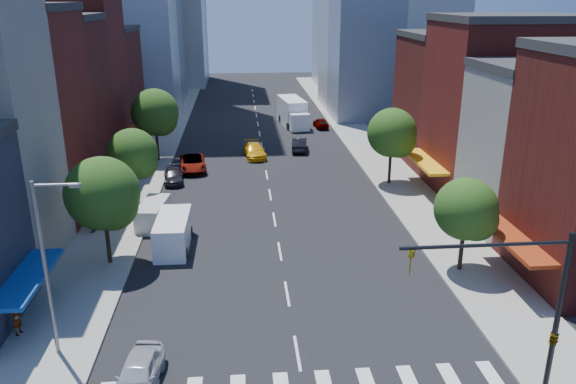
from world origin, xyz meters
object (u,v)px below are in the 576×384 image
Objects in this scene: traffic_car_oncoming at (299,144)px; cargo_van_far at (153,215)px; cargo_van_near at (173,234)px; traffic_car_far at (321,123)px; parked_car_front at (138,374)px; pedestrian_near at (17,320)px; parked_car_third at (193,163)px; taxi at (255,150)px; pedestrian_far at (91,222)px; box_truck at (293,113)px; parked_car_rear at (174,176)px; parked_car_second at (155,215)px.

cargo_van_far is at bearing 64.16° from traffic_car_oncoming.
cargo_van_near reaches higher than traffic_car_far.
parked_car_front is at bearing 68.75° from traffic_car_far.
traffic_car_far is at bearing -10.43° from pedestrian_near.
taxi is at bearing 28.67° from parked_car_third.
parked_car_front is at bearing -89.30° from cargo_van_near.
pedestrian_near is at bearing 14.41° from pedestrian_far.
cargo_van_far reaches higher than pedestrian_far.
box_truck reaches higher than pedestrian_far.
pedestrian_near is (-4.98, -14.76, 0.07)m from cargo_van_far.
pedestrian_far is at bearing -118.23° from parked_car_rear.
traffic_car_oncoming is 29.20m from pedestrian_far.
pedestrian_far is at bearing -157.65° from cargo_van_far.
cargo_van_far is at bearing -120.54° from taxi.
pedestrian_near reaches higher than parked_car_front.
parked_car_rear is 28.40m from traffic_car_far.
traffic_car_far is 4.29m from box_truck.
traffic_car_oncoming reaches higher than parked_car_front.
cargo_van_near is 41.46m from box_truck.
cargo_van_near is 3.41× the size of pedestrian_far.
parked_car_third is at bearing 90.69° from cargo_van_near.
pedestrian_near is (-7.00, -29.47, 0.25)m from parked_car_third.
parked_car_second is 0.85× the size of parked_car_third.
cargo_van_near is at bearing 95.24° from parked_car_front.
cargo_van_near reaches higher than parked_car_rear.
pedestrian_far is (-6.45, 3.17, -0.20)m from cargo_van_near.
pedestrian_far is (-18.77, -36.42, -0.77)m from box_truck.
cargo_van_far is 25.63m from traffic_car_oncoming.
traffic_car_oncoming is at bearing 59.26° from parked_car_second.
box_truck reaches higher than parked_car_rear.
pedestrian_near is (-5.07, -15.07, 0.24)m from parked_car_second.
traffic_car_far is at bearing -103.05° from traffic_car_oncoming.
parked_car_third is 1.25× the size of parked_car_rear.
pedestrian_far is at bearing 154.50° from cargo_van_near.
parked_car_second is 0.85× the size of cargo_van_near.
taxi is 1.11× the size of traffic_car_oncoming.
parked_car_front is 0.94× the size of parked_car_second.
taxi is at bearing 164.45° from pedestrian_far.
pedestrian_near is at bearing -123.29° from cargo_van_near.
box_truck is 40.97m from pedestrian_far.
pedestrian_near is (-7.00, 4.75, 0.26)m from parked_car_front.
cargo_van_near is at bearing -112.07° from taxi.
traffic_car_far is (15.98, 37.60, -0.48)m from cargo_van_near.
traffic_car_oncoming is at bearing 66.28° from cargo_van_near.
parked_car_front is 19.62m from cargo_van_far.
parked_car_rear is 15.36m from cargo_van_near.
cargo_van_near is 1.06× the size of taxi.
traffic_car_oncoming is (13.72, 21.28, 0.00)m from parked_car_second.
traffic_car_oncoming reaches higher than traffic_car_far.
traffic_car_far is 2.30× the size of pedestrian_near.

